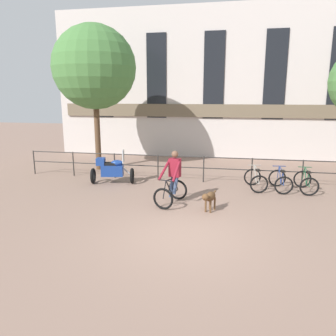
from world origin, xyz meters
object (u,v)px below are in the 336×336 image
(parked_bicycle_mid_right, at_px, (306,182))
(parked_bicycle_mid_left, at_px, (280,181))
(cyclist_with_bike, at_px, (173,180))
(parked_motorcycle, at_px, (112,170))
(parked_bicycle_near_lamp, at_px, (256,180))
(dog, at_px, (209,197))

(parked_bicycle_mid_right, bearing_deg, parked_bicycle_mid_left, -1.16)
(cyclist_with_bike, distance_m, parked_motorcycle, 3.38)
(parked_bicycle_mid_right, bearing_deg, parked_bicycle_near_lamp, -1.16)
(cyclist_with_bike, xyz_separation_m, parked_bicycle_near_lamp, (2.76, 2.17, -0.41))
(dog, xyz_separation_m, parked_bicycle_mid_left, (2.41, 2.76, -0.09))
(parked_motorcycle, xyz_separation_m, parked_bicycle_mid_right, (7.29, 0.24, -0.20))
(parked_motorcycle, xyz_separation_m, parked_bicycle_mid_left, (6.41, 0.24, -0.20))
(dog, distance_m, parked_bicycle_mid_left, 3.67)
(cyclist_with_bike, xyz_separation_m, parked_bicycle_mid_left, (3.64, 2.17, -0.41))
(cyclist_with_bike, distance_m, parked_bicycle_mid_left, 4.25)
(parked_bicycle_mid_left, bearing_deg, dog, 43.88)
(parked_bicycle_near_lamp, bearing_deg, dog, 51.51)
(cyclist_with_bike, bearing_deg, parked_bicycle_mid_left, 45.64)
(dog, distance_m, parked_motorcycle, 4.72)
(dog, relative_size, parked_bicycle_mid_left, 0.75)
(parked_bicycle_mid_left, distance_m, parked_bicycle_mid_right, 0.88)
(cyclist_with_bike, xyz_separation_m, parked_motorcycle, (-2.77, 1.92, -0.20))
(dog, height_order, parked_bicycle_mid_left, parked_bicycle_mid_left)
(parked_bicycle_near_lamp, height_order, parked_bicycle_mid_left, same)
(parked_motorcycle, bearing_deg, cyclist_with_bike, -135.95)
(dog, distance_m, parked_bicycle_mid_right, 4.30)
(dog, bearing_deg, parked_bicycle_mid_right, 60.51)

